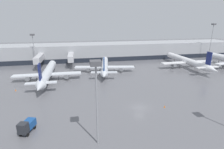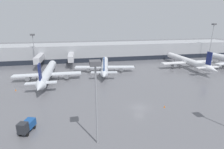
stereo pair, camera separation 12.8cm
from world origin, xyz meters
name	(u,v)px [view 1 (the left image)]	position (x,y,z in m)	size (l,w,h in m)	color
ground_plane	(140,108)	(0.00, 0.00, 0.00)	(320.00, 320.00, 0.00)	slate
terminal_building	(103,51)	(-0.22, 61.86, 4.50)	(160.00, 29.63, 9.00)	#9EA0A5
parked_jet_0	(47,73)	(-26.50, 27.22, 2.89)	(24.63, 35.84, 9.34)	silver
parked_jet_1	(187,61)	(35.88, 33.90, 3.19)	(25.81, 37.67, 9.80)	white
parked_jet_2	(105,66)	(-3.75, 34.44, 2.62)	(25.98, 32.37, 8.47)	silver
service_truck_0	(27,126)	(-25.84, -5.62, 1.53)	(2.88, 4.33, 2.78)	#19478C
traffic_cone_2	(173,65)	(31.75, 39.22, 0.28)	(0.41, 0.41, 0.55)	orange
traffic_cone_3	(165,106)	(6.42, -1.18, 0.28)	(0.40, 0.40, 0.56)	orange
traffic_cone_4	(16,90)	(-35.25, 18.47, 0.29)	(0.40, 0.40, 0.57)	orange
apron_light_mast_0	(96,79)	(-12.27, -11.57, 12.53)	(1.80, 1.80, 15.57)	gray
apron_light_mast_1	(33,40)	(-35.68, 51.55, 12.57)	(1.80, 1.80, 15.62)	gray
apron_light_mast_5	(213,32)	(60.21, 49.26, 15.66)	(1.80, 1.80, 20.10)	gray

